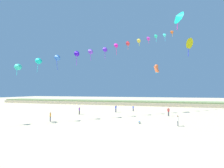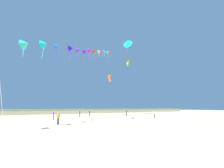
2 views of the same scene
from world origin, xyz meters
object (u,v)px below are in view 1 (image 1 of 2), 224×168
object	(u,v)px
person_near_left	(50,116)
person_far_center	(116,108)
person_mid_center	(133,108)
person_far_right	(178,120)
beach_ball	(139,122)
person_far_left	(79,110)
large_kite_low_lead	(156,69)
large_kite_high_solo	(188,43)
person_near_right	(168,111)
large_kite_mid_trail	(177,17)

from	to	relation	value
person_near_left	person_far_center	distance (m)	16.01
person_near_left	person_mid_center	xyz separation A→B (m)	(11.70, 16.94, -0.05)
person_far_right	beach_ball	distance (m)	5.60
person_near_left	person_far_left	xyz separation A→B (m)	(0.97, 8.38, 0.03)
person_far_right	large_kite_low_lead	bearing A→B (deg)	100.18
person_far_right	person_far_left	bearing A→B (deg)	161.78
person_near_left	large_kite_high_solo	bearing A→B (deg)	34.75
person_near_left	large_kite_low_lead	bearing A→B (deg)	42.88
large_kite_low_lead	beach_ball	size ratio (longest dim) A/B	6.66
person_far_center	large_kite_low_lead	xyz separation A→B (m)	(9.68, 2.33, 9.59)
person_mid_center	large_kite_high_solo	distance (m)	20.57
person_mid_center	person_far_center	distance (m)	4.87
person_near_right	large_kite_mid_trail	world-z (taller)	large_kite_mid_trail
person_near_right	person_far_center	bearing A→B (deg)	166.98
person_near_left	person_near_right	size ratio (longest dim) A/B	0.90
person_far_right	person_near_left	bearing A→B (deg)	-174.06
person_far_center	large_kite_high_solo	xyz separation A→B (m)	(17.08, 3.35, 15.61)
large_kite_low_lead	large_kite_high_solo	xyz separation A→B (m)	(7.40, 1.02, 6.01)
large_kite_mid_trail	person_far_right	bearing A→B (deg)	-100.08
person_far_right	large_kite_high_solo	xyz separation A→B (m)	(4.85, 15.21, 15.71)
large_kite_low_lead	large_kite_high_solo	bearing A→B (deg)	7.85
person_near_right	person_far_center	size ratio (longest dim) A/B	1.02
person_far_left	large_kite_low_lead	world-z (taller)	large_kite_low_lead
person_far_left	person_mid_center	bearing A→B (deg)	38.56
person_far_left	large_kite_high_solo	size ratio (longest dim) A/B	0.36
person_mid_center	large_kite_high_solo	xyz separation A→B (m)	(13.23, 0.36, 15.74)
beach_ball	large_kite_high_solo	bearing A→B (deg)	55.11
person_far_center	large_kite_high_solo	world-z (taller)	large_kite_high_solo
large_kite_mid_trail	person_far_center	bearing A→B (deg)	178.21
person_mid_center	large_kite_low_lead	distance (m)	11.36
person_mid_center	person_far_center	xyz separation A→B (m)	(-3.84, -2.99, 0.14)
person_far_center	large_kite_high_solo	bearing A→B (deg)	11.10
large_kite_mid_trail	person_near_right	bearing A→B (deg)	-137.09
person_near_left	large_kite_low_lead	size ratio (longest dim) A/B	0.66
person_far_right	large_kite_high_solo	world-z (taller)	large_kite_high_solo
person_mid_center	large_kite_high_solo	bearing A→B (deg)	1.57
person_far_center	large_kite_mid_trail	size ratio (longest dim) A/B	0.39
large_kite_mid_trail	large_kite_low_lead	bearing A→B (deg)	148.77
large_kite_mid_trail	person_far_left	bearing A→B (deg)	-166.39
person_mid_center	large_kite_low_lead	xyz separation A→B (m)	(5.83, -0.66, 9.73)
person_near_left	person_far_center	size ratio (longest dim) A/B	0.92
person_far_right	large_kite_low_lead	size ratio (longest dim) A/B	0.64
person_near_left	large_kite_mid_trail	xyz separation A→B (m)	(22.11, 13.50, 20.72)
large_kite_low_lead	person_far_right	bearing A→B (deg)	-79.82
person_far_right	person_far_center	size ratio (longest dim) A/B	0.90
person_mid_center	large_kite_low_lead	size ratio (longest dim) A/B	0.62
large_kite_mid_trail	person_mid_center	bearing A→B (deg)	161.75
person_far_left	large_kite_mid_trail	world-z (taller)	large_kite_mid_trail
person_near_right	large_kite_high_solo	xyz separation A→B (m)	(5.28, 6.08, 15.59)
person_near_left	large_kite_mid_trail	size ratio (longest dim) A/B	0.36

